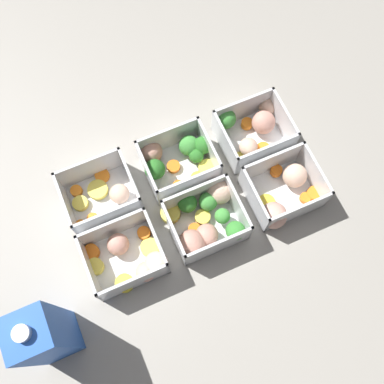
{
  "coord_description": "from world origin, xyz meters",
  "views": [
    {
      "loc": [
        0.11,
        0.26,
        0.82
      ],
      "look_at": [
        0.0,
        0.0,
        0.03
      ],
      "focal_mm": 42.0,
      "sensor_mm": 36.0,
      "label": 1
    }
  ],
  "objects_px": {
    "container_near_left": "(253,129)",
    "container_far_center": "(206,219)",
    "container_near_right": "(102,195)",
    "container_far_left": "(283,193)",
    "container_far_right": "(130,257)",
    "juice_carton": "(45,336)",
    "container_near_center": "(178,159)"
  },
  "relations": [
    {
      "from": "container_far_center",
      "to": "juice_carton",
      "type": "relative_size",
      "value": 0.77
    },
    {
      "from": "container_near_left",
      "to": "container_far_left",
      "type": "bearing_deg",
      "value": 87.2
    },
    {
      "from": "container_near_center",
      "to": "container_far_center",
      "type": "relative_size",
      "value": 0.93
    },
    {
      "from": "container_near_center",
      "to": "juice_carton",
      "type": "xyz_separation_m",
      "value": [
        0.31,
        0.22,
        0.07
      ]
    },
    {
      "from": "container_near_right",
      "to": "container_far_right",
      "type": "xyz_separation_m",
      "value": [
        -0.01,
        0.13,
        -0.0
      ]
    },
    {
      "from": "container_near_center",
      "to": "container_far_center",
      "type": "height_order",
      "value": "same"
    },
    {
      "from": "container_near_right",
      "to": "container_near_center",
      "type": "bearing_deg",
      "value": -176.76
    },
    {
      "from": "container_near_right",
      "to": "container_far_right",
      "type": "bearing_deg",
      "value": 92.4
    },
    {
      "from": "container_far_center",
      "to": "container_near_right",
      "type": "bearing_deg",
      "value": -37.46
    },
    {
      "from": "container_near_center",
      "to": "container_far_right",
      "type": "distance_m",
      "value": 0.21
    },
    {
      "from": "container_far_left",
      "to": "container_near_right",
      "type": "bearing_deg",
      "value": -23.1
    },
    {
      "from": "container_near_left",
      "to": "container_far_right",
      "type": "xyz_separation_m",
      "value": [
        0.31,
        0.14,
        -0.0
      ]
    },
    {
      "from": "container_far_left",
      "to": "container_far_right",
      "type": "height_order",
      "value": "same"
    },
    {
      "from": "container_near_right",
      "to": "container_far_left",
      "type": "bearing_deg",
      "value": 156.9
    },
    {
      "from": "container_near_right",
      "to": "juice_carton",
      "type": "bearing_deg",
      "value": 53.78
    },
    {
      "from": "container_far_left",
      "to": "container_far_center",
      "type": "bearing_deg",
      "value": -4.35
    },
    {
      "from": "container_near_center",
      "to": "container_near_right",
      "type": "relative_size",
      "value": 1.07
    },
    {
      "from": "container_far_left",
      "to": "juice_carton",
      "type": "bearing_deg",
      "value": 9.37
    },
    {
      "from": "container_far_right",
      "to": "juice_carton",
      "type": "distance_m",
      "value": 0.19
    },
    {
      "from": "container_near_right",
      "to": "container_far_left",
      "type": "height_order",
      "value": "same"
    },
    {
      "from": "container_far_right",
      "to": "juice_carton",
      "type": "height_order",
      "value": "juice_carton"
    },
    {
      "from": "container_near_right",
      "to": "juice_carton",
      "type": "relative_size",
      "value": 0.67
    },
    {
      "from": "container_near_right",
      "to": "container_far_center",
      "type": "distance_m",
      "value": 0.2
    },
    {
      "from": "container_near_center",
      "to": "container_far_left",
      "type": "bearing_deg",
      "value": 137.46
    },
    {
      "from": "container_near_left",
      "to": "container_far_left",
      "type": "xyz_separation_m",
      "value": [
        0.01,
        0.14,
        0.0
      ]
    },
    {
      "from": "container_far_center",
      "to": "juice_carton",
      "type": "distance_m",
      "value": 0.33
    },
    {
      "from": "container_near_left",
      "to": "container_far_left",
      "type": "distance_m",
      "value": 0.14
    },
    {
      "from": "container_far_center",
      "to": "container_far_left",
      "type": "bearing_deg",
      "value": 175.65
    },
    {
      "from": "container_near_left",
      "to": "container_far_center",
      "type": "bearing_deg",
      "value": 39.44
    },
    {
      "from": "container_near_left",
      "to": "container_far_left",
      "type": "height_order",
      "value": "same"
    },
    {
      "from": "container_far_left",
      "to": "container_far_right",
      "type": "xyz_separation_m",
      "value": [
        0.31,
        -0.0,
        -0.0
      ]
    },
    {
      "from": "container_near_left",
      "to": "container_near_center",
      "type": "bearing_deg",
      "value": 0.66
    }
  ]
}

